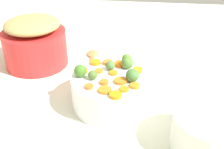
{
  "coord_description": "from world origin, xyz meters",
  "views": [
    {
      "loc": [
        0.76,
        0.1,
        0.59
      ],
      "look_at": [
        -0.01,
        0.01,
        0.13
      ],
      "focal_mm": 45.37,
      "sensor_mm": 36.0,
      "label": 1
    }
  ],
  "objects_px": {
    "metal_pot": "(36,48)",
    "casserole_dish": "(209,132)",
    "wooden_spoon": "(92,58)",
    "serving_bowl_carrots": "(112,91)"
  },
  "relations": [
    {
      "from": "wooden_spoon",
      "to": "casserole_dish",
      "type": "distance_m",
      "value": 0.62
    },
    {
      "from": "wooden_spoon",
      "to": "serving_bowl_carrots",
      "type": "bearing_deg",
      "value": 22.07
    },
    {
      "from": "serving_bowl_carrots",
      "to": "casserole_dish",
      "type": "relative_size",
      "value": 1.33
    },
    {
      "from": "metal_pot",
      "to": "wooden_spoon",
      "type": "distance_m",
      "value": 0.24
    },
    {
      "from": "serving_bowl_carrots",
      "to": "casserole_dish",
      "type": "xyz_separation_m",
      "value": [
        0.17,
        0.28,
        0.0
      ]
    },
    {
      "from": "casserole_dish",
      "to": "serving_bowl_carrots",
      "type": "bearing_deg",
      "value": -120.65
    },
    {
      "from": "serving_bowl_carrots",
      "to": "metal_pot",
      "type": "bearing_deg",
      "value": -124.79
    },
    {
      "from": "metal_pot",
      "to": "casserole_dish",
      "type": "relative_size",
      "value": 1.28
    },
    {
      "from": "metal_pot",
      "to": "casserole_dish",
      "type": "height_order",
      "value": "metal_pot"
    },
    {
      "from": "metal_pot",
      "to": "casserole_dish",
      "type": "bearing_deg",
      "value": 57.02
    }
  ]
}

